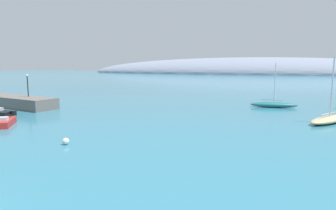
{
  "coord_description": "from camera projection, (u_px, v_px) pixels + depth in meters",
  "views": [
    {
      "loc": [
        13.74,
        -6.62,
        6.77
      ],
      "look_at": [
        1.86,
        24.79,
        2.01
      ],
      "focal_mm": 30.2,
      "sensor_mm": 36.0,
      "label": 1
    }
  ],
  "objects": [
    {
      "name": "mooring_buoy_white",
      "position": [
        66.0,
        141.0,
        24.18
      ],
      "size": [
        0.59,
        0.59,
        0.59
      ],
      "primitive_type": "sphere",
      "color": "silver",
      "rests_on": "water"
    },
    {
      "name": "sailboat_teal_mid_mooring",
      "position": [
        274.0,
        105.0,
        45.39
      ],
      "size": [
        7.44,
        2.65,
        7.11
      ],
      "rotation": [
        0.0,
        0.0,
        0.15
      ],
      "color": "#1E6B70",
      "rests_on": "water"
    },
    {
      "name": "harbor_lamp_post",
      "position": [
        28.0,
        83.0,
        45.18
      ],
      "size": [
        0.36,
        0.36,
        3.6
      ],
      "color": "black",
      "rests_on": "breakwater_rocks"
    },
    {
      "name": "distant_ridge",
      "position": [
        247.0,
        74.0,
        222.76
      ],
      "size": [
        274.09,
        74.34,
        25.43
      ],
      "primitive_type": "ellipsoid",
      "color": "gray",
      "rests_on": "ground"
    },
    {
      "name": "sailboat_sand_near_shore",
      "position": [
        330.0,
        119.0,
        33.42
      ],
      "size": [
        6.05,
        7.64,
        7.71
      ],
      "rotation": [
        0.0,
        0.0,
        0.98
      ],
      "color": "#C6B284",
      "rests_on": "water"
    },
    {
      "name": "breakwater_rocks",
      "position": [
        14.0,
        101.0,
        46.22
      ],
      "size": [
        17.53,
        6.93,
        1.72
      ],
      "primitive_type": "cube",
      "rotation": [
        0.0,
        0.0,
        -0.17
      ],
      "color": "#66605B",
      "rests_on": "ground"
    },
    {
      "name": "motorboat_red_alongside_breakwater",
      "position": [
        5.0,
        122.0,
        31.78
      ],
      "size": [
        3.72,
        4.3,
        1.09
      ],
      "rotation": [
        0.0,
        0.0,
        5.36
      ],
      "color": "red",
      "rests_on": "water"
    },
    {
      "name": "motorboat_black_foreground",
      "position": [
        1.0,
        113.0,
        38.22
      ],
      "size": [
        4.09,
        1.84,
        1.0
      ],
      "rotation": [
        0.0,
        0.0,
        3.15
      ],
      "color": "black",
      "rests_on": "water"
    }
  ]
}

